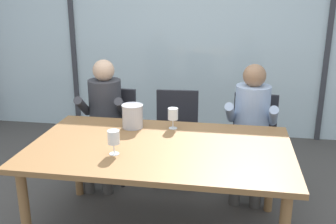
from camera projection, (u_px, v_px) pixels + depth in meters
ground at (178, 175)px, 4.03m from camera, size 14.00×14.00×0.00m
window_glass_panel at (194, 34)px, 4.88m from camera, size 7.12×0.03×2.60m
window_mullion_left at (73, 32)px, 5.12m from camera, size 0.06×0.06×2.60m
window_mullion_right at (329, 37)px, 4.61m from camera, size 0.06×0.06×2.60m
hillside_vineyard at (213, 32)px, 9.15m from camera, size 13.12×2.40×1.73m
dining_table at (160, 154)px, 2.89m from camera, size 1.92×1.13×0.74m
chair_near_curtain at (113, 126)px, 3.95m from camera, size 0.47×0.47×0.88m
chair_left_of_center at (176, 129)px, 3.87m from camera, size 0.47×0.47×0.88m
chair_center at (254, 133)px, 3.75m from camera, size 0.48×0.48×0.88m
person_charcoal_jacket at (104, 113)px, 3.79m from camera, size 0.48×0.63×1.20m
person_pale_blue_shirt at (251, 121)px, 3.56m from camera, size 0.49×0.63×1.20m
ice_bucket_primary at (133, 116)px, 3.21m from camera, size 0.18×0.18×0.20m
wine_glass_by_left_taster at (173, 115)px, 3.19m from camera, size 0.08×0.08×0.17m
wine_glass_near_bucket at (114, 138)px, 2.69m from camera, size 0.08×0.08×0.17m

